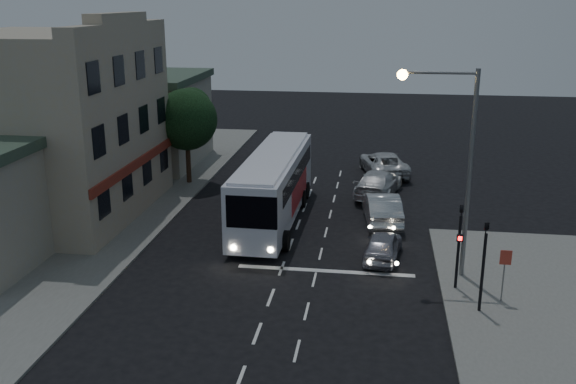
% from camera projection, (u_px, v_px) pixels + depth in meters
% --- Properties ---
extents(ground, '(120.00, 120.00, 0.00)m').
position_uv_depth(ground, '(275.00, 287.00, 27.36)').
color(ground, black).
extents(sidewalk_far, '(12.00, 50.00, 0.12)m').
position_uv_depth(sidewalk_far, '(73.00, 213.00, 36.68)').
color(sidewalk_far, slate).
rests_on(sidewalk_far, ground).
extents(road_markings, '(8.00, 30.55, 0.01)m').
position_uv_depth(road_markings, '(313.00, 259.00, 30.32)').
color(road_markings, silver).
rests_on(road_markings, ground).
extents(tour_bus, '(2.95, 12.43, 3.80)m').
position_uv_depth(tour_bus, '(273.00, 185.00, 35.00)').
color(tour_bus, white).
rests_on(tour_bus, ground).
extents(car_suv, '(2.06, 4.08, 1.33)m').
position_uv_depth(car_suv, '(383.00, 246.00, 30.15)').
color(car_suv, '#9393A0').
rests_on(car_suv, ground).
extents(car_sedan_a, '(2.34, 5.24, 1.67)m').
position_uv_depth(car_sedan_a, '(382.00, 208.00, 35.05)').
color(car_sedan_a, silver).
rests_on(car_sedan_a, ground).
extents(car_sedan_b, '(3.33, 5.84, 1.60)m').
position_uv_depth(car_sedan_b, '(378.00, 183.00, 39.94)').
color(car_sedan_b, silver).
rests_on(car_sedan_b, ground).
extents(car_sedan_c, '(3.86, 6.22, 1.61)m').
position_uv_depth(car_sedan_c, '(384.00, 163.00, 44.70)').
color(car_sedan_c, silver).
rests_on(car_sedan_c, ground).
extents(traffic_signal_main, '(0.25, 0.35, 4.10)m').
position_uv_depth(traffic_signal_main, '(459.00, 237.00, 26.37)').
color(traffic_signal_main, black).
rests_on(traffic_signal_main, sidewalk_near).
extents(traffic_signal_side, '(0.18, 0.15, 4.10)m').
position_uv_depth(traffic_signal_side, '(484.00, 256.00, 24.40)').
color(traffic_signal_side, black).
rests_on(traffic_signal_side, sidewalk_near).
extents(regulatory_sign, '(0.45, 0.12, 2.20)m').
position_uv_depth(regulatory_sign, '(505.00, 267.00, 25.42)').
color(regulatory_sign, slate).
rests_on(regulatory_sign, sidewalk_near).
extents(streetlight, '(3.32, 0.44, 9.00)m').
position_uv_depth(streetlight, '(455.00, 150.00, 26.80)').
color(streetlight, slate).
rests_on(streetlight, sidewalk_near).
extents(main_building, '(10.12, 12.00, 11.00)m').
position_uv_depth(main_building, '(48.00, 124.00, 35.33)').
color(main_building, tan).
rests_on(main_building, sidewalk_far).
extents(low_building_north, '(9.40, 9.40, 6.50)m').
position_uv_depth(low_building_north, '(137.00, 118.00, 47.16)').
color(low_building_north, '#9B9793').
rests_on(low_building_north, sidewalk_far).
extents(street_tree, '(4.00, 4.00, 6.20)m').
position_uv_depth(street_tree, '(186.00, 117.00, 41.41)').
color(street_tree, black).
rests_on(street_tree, sidewalk_far).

